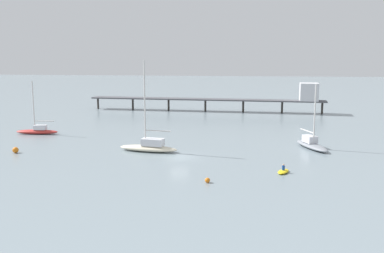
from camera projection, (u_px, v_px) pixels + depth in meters
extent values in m
plane|color=gray|center=(179.00, 157.00, 62.51)|extent=(400.00, 400.00, 0.00)
cube|color=#4C4C51|center=(205.00, 99.00, 109.17)|extent=(57.81, 7.25, 0.30)
cylinder|color=#38332D|center=(98.00, 103.00, 114.04)|extent=(0.50, 0.50, 2.77)
cylinder|color=#38332D|center=(133.00, 104.00, 112.50)|extent=(0.50, 0.50, 2.77)
cylinder|color=#38332D|center=(169.00, 105.00, 110.96)|extent=(0.50, 0.50, 2.77)
cylinder|color=#38332D|center=(205.00, 106.00, 109.43)|extent=(0.50, 0.50, 2.77)
cylinder|color=#38332D|center=(243.00, 106.00, 107.89)|extent=(0.50, 0.50, 2.77)
cylinder|color=#38332D|center=(282.00, 107.00, 106.35)|extent=(0.50, 0.50, 2.77)
cylinder|color=#38332D|center=(322.00, 108.00, 104.81)|extent=(0.50, 0.50, 2.77)
cube|color=silver|center=(309.00, 92.00, 104.70)|extent=(4.45, 4.45, 4.15)
ellipsoid|color=beige|center=(148.00, 148.00, 66.04)|extent=(9.26, 3.88, 0.91)
cube|color=silver|center=(153.00, 142.00, 65.68)|extent=(3.47, 2.20, 1.07)
cylinder|color=silver|center=(145.00, 103.00, 65.01)|extent=(0.23, 0.23, 12.59)
cylinder|color=silver|center=(158.00, 131.00, 65.16)|extent=(3.97, 0.86, 0.18)
ellipsoid|color=gray|center=(312.00, 146.00, 68.01)|extent=(5.02, 8.44, 0.82)
cube|color=silver|center=(310.00, 139.00, 68.48)|extent=(2.26, 2.71, 1.06)
cylinder|color=silver|center=(315.00, 114.00, 66.78)|extent=(0.22, 0.22, 9.07)
cylinder|color=silver|center=(307.00, 131.00, 69.18)|extent=(1.63, 3.80, 0.17)
ellipsoid|color=red|center=(37.00, 132.00, 79.78)|extent=(7.67, 2.12, 0.79)
cube|color=silver|center=(40.00, 127.00, 79.60)|extent=(2.19, 1.34, 0.83)
cylinder|color=silver|center=(33.00, 106.00, 78.99)|extent=(0.21, 0.21, 8.69)
cylinder|color=silver|center=(44.00, 121.00, 79.36)|extent=(3.62, 0.34, 0.17)
ellipsoid|color=yellow|center=(283.00, 171.00, 54.50)|extent=(2.03, 2.72, 0.35)
cylinder|color=navy|center=(283.00, 168.00, 54.42)|extent=(0.48, 0.48, 0.55)
sphere|color=tan|center=(284.00, 165.00, 54.36)|extent=(0.24, 0.24, 0.24)
sphere|color=orange|center=(207.00, 180.00, 50.41)|extent=(0.59, 0.59, 0.59)
sphere|color=orange|center=(16.00, 150.00, 64.99)|extent=(0.88, 0.88, 0.88)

